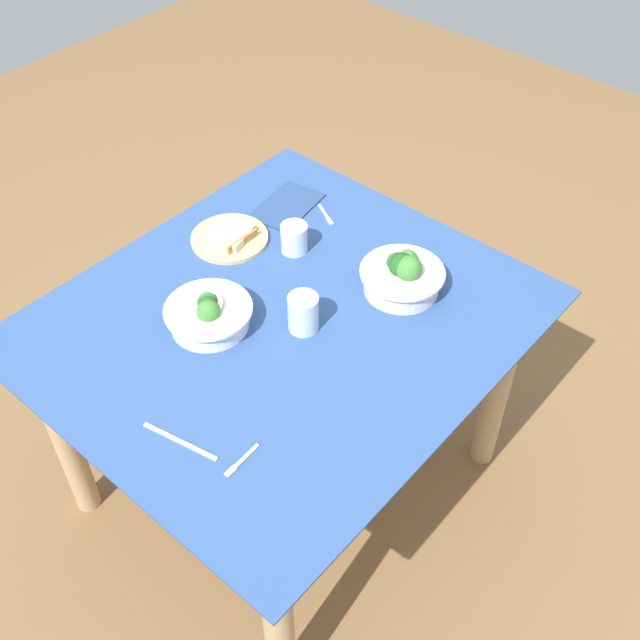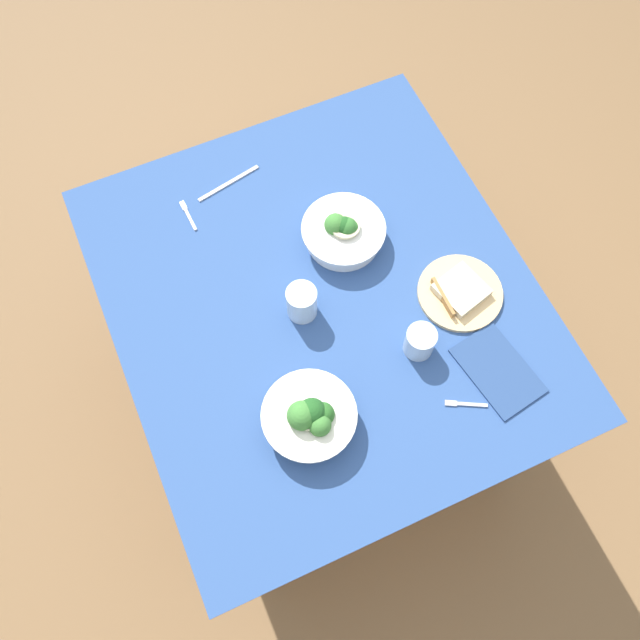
% 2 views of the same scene
% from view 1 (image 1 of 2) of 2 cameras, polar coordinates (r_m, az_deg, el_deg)
% --- Properties ---
extents(ground_plane, '(6.00, 6.00, 0.00)m').
position_cam_1_polar(ground_plane, '(2.45, -2.22, -11.61)').
color(ground_plane, brown).
extents(dining_table, '(1.15, 1.03, 0.70)m').
position_cam_1_polar(dining_table, '(1.98, -2.69, -2.12)').
color(dining_table, '#2D4C84').
rests_on(dining_table, ground_plane).
extents(broccoli_bowl_far, '(0.22, 0.22, 0.09)m').
position_cam_1_polar(broccoli_bowl_far, '(1.88, -8.24, 0.44)').
color(broccoli_bowl_far, white).
rests_on(broccoli_bowl_far, dining_table).
extents(broccoli_bowl_near, '(0.22, 0.22, 0.11)m').
position_cam_1_polar(broccoli_bowl_near, '(1.96, 6.12, 3.28)').
color(broccoli_bowl_near, silver).
rests_on(broccoli_bowl_near, dining_table).
extents(bread_side_plate, '(0.21, 0.21, 0.03)m').
position_cam_1_polar(bread_side_plate, '(2.14, -6.71, 6.14)').
color(bread_side_plate, '#D6B27A').
rests_on(bread_side_plate, dining_table).
extents(water_glass_center, '(0.07, 0.07, 0.08)m').
position_cam_1_polar(water_glass_center, '(2.07, -1.93, 6.09)').
color(water_glass_center, silver).
rests_on(water_glass_center, dining_table).
extents(water_glass_side, '(0.08, 0.08, 0.10)m').
position_cam_1_polar(water_glass_side, '(1.84, -1.25, 0.53)').
color(water_glass_side, silver).
rests_on(water_glass_side, dining_table).
extents(fork_by_far_bowl, '(0.10, 0.02, 0.00)m').
position_cam_1_polar(fork_by_far_bowl, '(1.63, -5.90, -10.41)').
color(fork_by_far_bowl, '#B7B7BC').
rests_on(fork_by_far_bowl, dining_table).
extents(fork_by_near_bowl, '(0.06, 0.09, 0.00)m').
position_cam_1_polar(fork_by_near_bowl, '(2.21, 0.45, 7.75)').
color(fork_by_near_bowl, '#B7B7BC').
rests_on(fork_by_near_bowl, dining_table).
extents(table_knife_left, '(0.05, 0.19, 0.00)m').
position_cam_1_polar(table_knife_left, '(1.68, -10.33, -8.86)').
color(table_knife_left, '#B7B7BC').
rests_on(table_knife_left, dining_table).
extents(napkin_folded_upper, '(0.23, 0.17, 0.01)m').
position_cam_1_polar(napkin_folded_upper, '(2.25, -2.46, 8.44)').
color(napkin_folded_upper, navy).
rests_on(napkin_folded_upper, dining_table).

